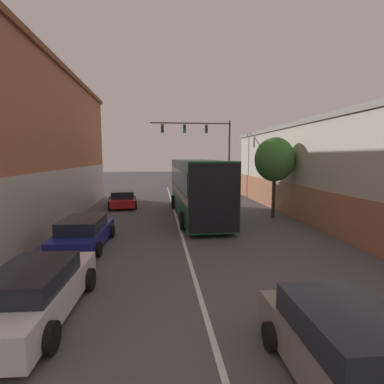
# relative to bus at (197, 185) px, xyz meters

# --- Properties ---
(lane_center_line) EXTENTS (0.14, 45.11, 0.01)m
(lane_center_line) POSITION_rel_bus_xyz_m (-1.37, -2.55, -2.07)
(lane_center_line) COLOR silver
(lane_center_line) RESTS_ON ground_plane
(building_right_storefront) EXTENTS (7.39, 25.63, 6.14)m
(building_right_storefront) POSITION_rel_bus_xyz_m (9.64, -1.16, 1.12)
(building_right_storefront) COLOR #B7B2A3
(building_right_storefront) RESTS_ON ground_plane
(bus) EXTENTS (3.06, 11.03, 3.70)m
(bus) POSITION_rel_bus_xyz_m (0.00, 0.00, 0.00)
(bus) COLOR #145133
(bus) RESTS_ON ground_plane
(hatchback_foreground) EXTENTS (2.02, 4.42, 1.40)m
(hatchback_foreground) POSITION_rel_bus_xyz_m (0.61, -15.02, -1.41)
(hatchback_foreground) COLOR slate
(hatchback_foreground) RESTS_ON ground_plane
(parked_car_left_near) EXTENTS (2.46, 4.50, 1.29)m
(parked_car_left_near) POSITION_rel_bus_xyz_m (-5.34, 4.60, -1.45)
(parked_car_left_near) COLOR red
(parked_car_left_near) RESTS_ON ground_plane
(parked_car_left_mid) EXTENTS (2.09, 4.70, 1.35)m
(parked_car_left_mid) POSITION_rel_bus_xyz_m (-5.47, -11.91, -1.42)
(parked_car_left_mid) COLOR silver
(parked_car_left_mid) RESTS_ON ground_plane
(parked_car_left_far) EXTENTS (2.13, 4.74, 1.30)m
(parked_car_left_far) POSITION_rel_bus_xyz_m (-5.76, -6.01, -1.45)
(parked_car_left_far) COLOR navy
(parked_car_left_far) RESTS_ON ground_plane
(traffic_signal_gantry) EXTENTS (7.80, 0.36, 7.43)m
(traffic_signal_gantry) POSITION_rel_bus_xyz_m (2.05, 9.99, 3.41)
(traffic_signal_gantry) COLOR #333338
(traffic_signal_gantry) RESTS_ON ground_plane
(street_tree_near) EXTENTS (2.54, 2.29, 5.14)m
(street_tree_near) POSITION_rel_bus_xyz_m (4.86, -0.80, 1.66)
(street_tree_near) COLOR #3D2D1E
(street_tree_near) RESTS_ON ground_plane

